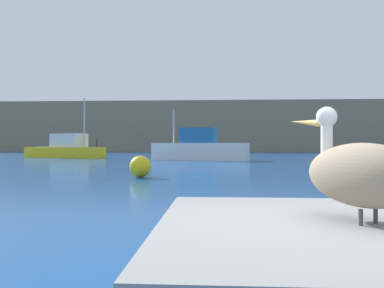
{
  "coord_description": "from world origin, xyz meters",
  "views": [
    {
      "loc": [
        -0.73,
        -2.92,
        1.24
      ],
      "look_at": [
        -2.25,
        21.92,
        1.21
      ],
      "focal_mm": 37.37,
      "sensor_mm": 36.0,
      "label": 1
    }
  ],
  "objects_px": {
    "fishing_boat_yellow": "(66,149)",
    "pelican": "(361,173)",
    "fishing_boat_white": "(200,148)",
    "mooring_buoy": "(140,167)"
  },
  "relations": [
    {
      "from": "fishing_boat_yellow",
      "to": "pelican",
      "type": "bearing_deg",
      "value": -44.53
    },
    {
      "from": "pelican",
      "to": "fishing_boat_white",
      "type": "xyz_separation_m",
      "value": [
        -2.27,
        26.99,
        -0.16
      ]
    },
    {
      "from": "mooring_buoy",
      "to": "pelican",
      "type": "bearing_deg",
      "value": -71.76
    },
    {
      "from": "pelican",
      "to": "mooring_buoy",
      "type": "height_order",
      "value": "pelican"
    },
    {
      "from": "pelican",
      "to": "fishing_boat_yellow",
      "type": "height_order",
      "value": "fishing_boat_yellow"
    },
    {
      "from": "pelican",
      "to": "fishing_boat_yellow",
      "type": "distance_m",
      "value": 34.52
    },
    {
      "from": "pelican",
      "to": "mooring_buoy",
      "type": "bearing_deg",
      "value": -11.52
    },
    {
      "from": "pelican",
      "to": "mooring_buoy",
      "type": "distance_m",
      "value": 12.19
    },
    {
      "from": "fishing_boat_yellow",
      "to": "fishing_boat_white",
      "type": "distance_m",
      "value": 12.8
    },
    {
      "from": "pelican",
      "to": "fishing_boat_white",
      "type": "bearing_deg",
      "value": -24.97
    }
  ]
}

